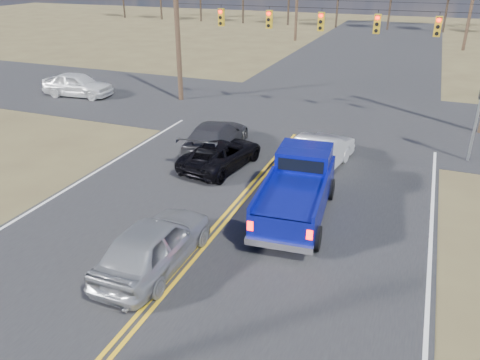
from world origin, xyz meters
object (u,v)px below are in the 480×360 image
at_px(dgrey_car_queue, 215,137).
at_px(silver_suv, 154,244).
at_px(white_car_queue, 319,153).
at_px(black_suv, 222,154).
at_px(pickup_truck, 297,189).
at_px(cross_car_west, 78,85).

bearing_deg(dgrey_car_queue, silver_suv, 98.06).
xyz_separation_m(silver_suv, dgrey_car_queue, (-2.18, 9.14, -0.04)).
relative_size(white_car_queue, dgrey_car_queue, 0.93).
relative_size(silver_suv, white_car_queue, 0.96).
bearing_deg(silver_suv, black_suv, -81.07).
height_order(pickup_truck, black_suv, pickup_truck).
bearing_deg(pickup_truck, black_suv, 139.48).
bearing_deg(white_car_queue, black_suv, 27.61).
xyz_separation_m(pickup_truck, silver_suv, (-3.05, -4.56, -0.24)).
xyz_separation_m(black_suv, dgrey_car_queue, (-0.99, 1.54, 0.13)).
height_order(pickup_truck, white_car_queue, pickup_truck).
bearing_deg(silver_suv, dgrey_car_queue, -76.56).
height_order(pickup_truck, dgrey_car_queue, pickup_truck).
bearing_deg(dgrey_car_queue, pickup_truck, 133.47).
bearing_deg(white_car_queue, pickup_truck, 102.85).
distance_m(silver_suv, cross_car_west, 21.35).
bearing_deg(pickup_truck, cross_car_west, 144.78).
distance_m(black_suv, dgrey_car_queue, 1.84).
bearing_deg(black_suv, dgrey_car_queue, -48.28).
distance_m(black_suv, white_car_queue, 4.22).
height_order(pickup_truck, cross_car_west, pickup_truck).
relative_size(silver_suv, dgrey_car_queue, 0.89).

